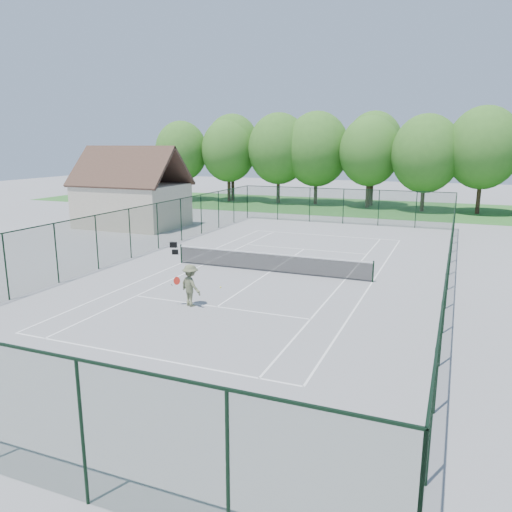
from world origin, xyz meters
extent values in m
plane|color=gray|center=(0.00, 0.00, 0.00)|extent=(140.00, 140.00, 0.00)
cube|color=#32722C|center=(0.00, 30.00, 0.01)|extent=(80.00, 16.00, 0.01)
cube|color=white|center=(0.00, 11.88, 0.00)|extent=(10.97, 0.08, 0.01)
cube|color=white|center=(0.00, -11.88, 0.00)|extent=(10.97, 0.08, 0.01)
cube|color=white|center=(0.00, 6.40, 0.00)|extent=(8.23, 0.08, 0.01)
cube|color=white|center=(0.00, -6.40, 0.00)|extent=(8.23, 0.08, 0.01)
cube|color=white|center=(5.49, 0.00, 0.00)|extent=(0.08, 23.77, 0.01)
cube|color=white|center=(-5.49, 0.00, 0.00)|extent=(0.08, 23.77, 0.01)
cube|color=white|center=(4.12, 0.00, 0.00)|extent=(0.08, 23.77, 0.01)
cube|color=white|center=(-4.12, 0.00, 0.00)|extent=(0.08, 23.77, 0.01)
cube|color=white|center=(0.00, 0.00, 0.00)|extent=(0.08, 12.80, 0.01)
cylinder|color=black|center=(-5.50, 0.00, 0.55)|extent=(0.08, 0.08, 1.10)
cylinder|color=black|center=(5.50, 0.00, 0.55)|extent=(0.08, 0.08, 1.10)
cube|color=black|center=(0.00, 0.00, 0.50)|extent=(11.00, 0.02, 0.96)
cube|color=white|center=(0.00, 0.00, 1.00)|extent=(11.00, 0.05, 0.07)
cube|color=#1D3B25|center=(0.00, 18.00, 1.50)|extent=(18.00, 0.02, 3.00)
cube|color=#1D3B25|center=(9.00, 0.00, 1.50)|extent=(0.02, 36.00, 3.00)
cube|color=#1D3B25|center=(-9.00, 0.00, 1.50)|extent=(0.02, 36.00, 3.00)
cube|color=black|center=(0.00, 18.00, 3.00)|extent=(18.00, 0.05, 0.05)
cube|color=black|center=(9.00, 0.00, 3.00)|extent=(0.05, 36.00, 0.05)
cube|color=black|center=(-9.00, 0.00, 3.00)|extent=(0.05, 36.00, 0.05)
cube|color=beige|center=(-16.00, 10.00, 1.75)|extent=(8.00, 6.00, 3.50)
cube|color=#4D3529|center=(-16.00, 11.50, 5.00)|extent=(8.60, 3.27, 3.27)
cube|color=#4D3529|center=(-16.00, 8.50, 5.00)|extent=(8.60, 3.27, 3.27)
cylinder|color=#40291D|center=(-16.50, 30.00, 2.10)|extent=(0.40, 0.40, 4.20)
ellipsoid|color=#407B29|center=(-16.50, 30.00, 6.00)|extent=(6.40, 6.40, 7.40)
cylinder|color=#40291D|center=(0.00, 30.00, 2.10)|extent=(0.40, 0.40, 4.20)
ellipsoid|color=#407B29|center=(0.00, 30.00, 6.00)|extent=(6.40, 6.40, 7.40)
cube|color=black|center=(-8.28, 3.68, 0.18)|extent=(0.50, 0.38, 0.35)
cube|color=black|center=(-7.06, 1.88, 0.14)|extent=(0.43, 0.35, 0.29)
imported|color=#606546|center=(-1.10, -6.68, 0.90)|extent=(1.34, 1.10, 1.81)
sphere|color=#F1F531|center=(0.12, -6.28, 0.85)|extent=(0.07, 0.07, 0.07)
camera|label=1|loc=(9.14, -24.50, 6.78)|focal=35.00mm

